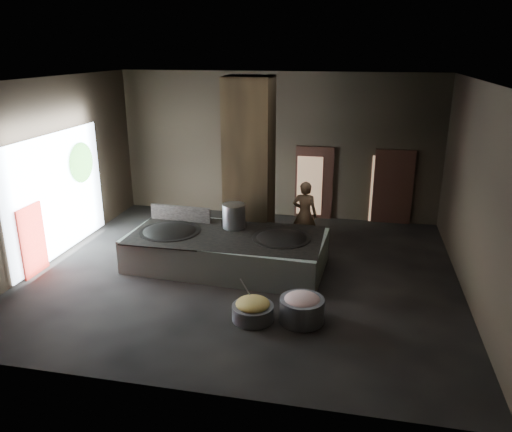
% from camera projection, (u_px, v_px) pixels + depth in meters
% --- Properties ---
extents(floor, '(10.00, 9.00, 0.10)m').
position_uv_depth(floor, '(245.00, 274.00, 12.11)').
color(floor, black).
rests_on(floor, ground).
extents(ceiling, '(10.00, 9.00, 0.10)m').
position_uv_depth(ceiling, '(243.00, 78.00, 10.64)').
color(ceiling, black).
rests_on(ceiling, back_wall).
extents(back_wall, '(10.00, 0.10, 4.50)m').
position_uv_depth(back_wall, '(277.00, 146.00, 15.59)').
color(back_wall, black).
rests_on(back_wall, ground).
extents(front_wall, '(10.00, 0.10, 4.50)m').
position_uv_depth(front_wall, '(172.00, 262.00, 7.16)').
color(front_wall, black).
rests_on(front_wall, ground).
extents(left_wall, '(0.10, 9.00, 4.50)m').
position_uv_depth(left_wall, '(46.00, 171.00, 12.36)').
color(left_wall, black).
rests_on(left_wall, ground).
extents(right_wall, '(0.10, 9.00, 4.50)m').
position_uv_depth(right_wall, '(480.00, 195.00, 10.39)').
color(right_wall, black).
rests_on(right_wall, ground).
extents(pillar, '(1.20, 1.20, 4.50)m').
position_uv_depth(pillar, '(249.00, 164.00, 13.19)').
color(pillar, black).
rests_on(pillar, ground).
extents(hearth_platform, '(4.87, 2.54, 0.83)m').
position_uv_depth(hearth_platform, '(227.00, 250.00, 12.30)').
color(hearth_platform, '#A4B6A3').
rests_on(hearth_platform, ground).
extents(platform_cap, '(4.65, 2.23, 0.03)m').
position_uv_depth(platform_cap, '(226.00, 235.00, 12.18)').
color(platform_cap, black).
rests_on(platform_cap, hearth_platform).
extents(wok_left, '(1.50, 1.50, 0.41)m').
position_uv_depth(wok_left, '(170.00, 234.00, 12.43)').
color(wok_left, black).
rests_on(wok_left, hearth_platform).
extents(wok_left_rim, '(1.53, 1.53, 0.05)m').
position_uv_depth(wok_left_rim, '(170.00, 231.00, 12.41)').
color(wok_left_rim, black).
rests_on(wok_left_rim, hearth_platform).
extents(wok_right, '(1.39, 1.39, 0.39)m').
position_uv_depth(wok_right, '(281.00, 241.00, 11.98)').
color(wok_right, black).
rests_on(wok_right, hearth_platform).
extents(wok_right_rim, '(1.43, 1.43, 0.05)m').
position_uv_depth(wok_right_rim, '(281.00, 238.00, 11.96)').
color(wok_right_rim, black).
rests_on(wok_right_rim, hearth_platform).
extents(stock_pot, '(0.58, 0.58, 0.62)m').
position_uv_depth(stock_pot, '(234.00, 216.00, 12.57)').
color(stock_pot, gray).
rests_on(stock_pot, hearth_platform).
extents(splash_guard, '(1.65, 0.16, 0.41)m').
position_uv_depth(splash_guard, '(180.00, 214.00, 13.08)').
color(splash_guard, black).
rests_on(splash_guard, hearth_platform).
extents(cook, '(0.72, 0.51, 1.83)m').
position_uv_depth(cook, '(305.00, 214.00, 13.38)').
color(cook, brown).
rests_on(cook, ground).
extents(veg_basin, '(1.08, 1.08, 0.31)m').
position_uv_depth(veg_basin, '(253.00, 312.00, 9.94)').
color(veg_basin, slate).
rests_on(veg_basin, ground).
extents(veg_fill, '(0.69, 0.69, 0.21)m').
position_uv_depth(veg_fill, '(253.00, 304.00, 9.88)').
color(veg_fill, '#94A751').
rests_on(veg_fill, veg_basin).
extents(ladle, '(0.26, 0.25, 0.60)m').
position_uv_depth(ladle, '(247.00, 290.00, 9.99)').
color(ladle, gray).
rests_on(ladle, veg_basin).
extents(meat_basin, '(0.93, 0.93, 0.49)m').
position_uv_depth(meat_basin, '(302.00, 310.00, 9.86)').
color(meat_basin, slate).
rests_on(meat_basin, ground).
extents(meat_fill, '(0.73, 0.73, 0.28)m').
position_uv_depth(meat_fill, '(302.00, 301.00, 9.79)').
color(meat_fill, tan).
rests_on(meat_fill, meat_basin).
extents(doorway_near, '(1.18, 0.08, 2.38)m').
position_uv_depth(doorway_near, '(314.00, 184.00, 15.63)').
color(doorway_near, black).
rests_on(doorway_near, ground).
extents(doorway_near_glow, '(0.79, 0.04, 1.87)m').
position_uv_depth(doorway_near_glow, '(309.00, 186.00, 15.63)').
color(doorway_near_glow, '#8C6647').
rests_on(doorway_near_glow, ground).
extents(doorway_far, '(1.18, 0.08, 2.38)m').
position_uv_depth(doorway_far, '(393.00, 188.00, 15.17)').
color(doorway_far, black).
rests_on(doorway_far, ground).
extents(doorway_far_glow, '(0.88, 0.04, 2.07)m').
position_uv_depth(doorway_far_glow, '(385.00, 190.00, 15.21)').
color(doorway_far_glow, '#8C6647').
rests_on(doorway_far_glow, ground).
extents(left_opening, '(0.04, 4.20, 3.10)m').
position_uv_depth(left_opening, '(58.00, 195.00, 12.73)').
color(left_opening, white).
rests_on(left_opening, ground).
extents(pavilion_sliver, '(0.05, 0.90, 1.70)m').
position_uv_depth(pavilion_sliver, '(33.00, 240.00, 11.75)').
color(pavilion_sliver, maroon).
rests_on(pavilion_sliver, ground).
extents(tree_silhouette, '(0.28, 1.10, 1.10)m').
position_uv_depth(tree_silhouette, '(81.00, 163.00, 13.54)').
color(tree_silhouette, '#194714').
rests_on(tree_silhouette, left_opening).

